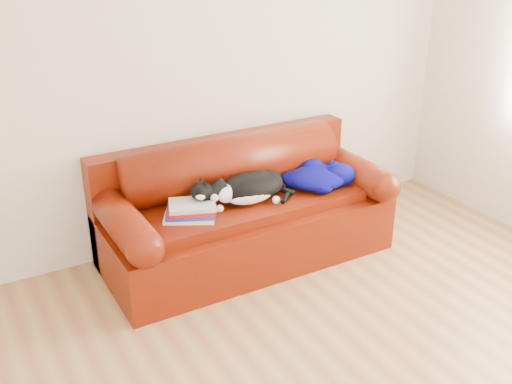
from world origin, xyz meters
TOP-DOWN VIEW (x-y plane):
  - ground at (0.00, 0.00)m, footprint 4.50×4.50m
  - room_shell at (0.12, 0.02)m, footprint 4.52×4.02m
  - sofa_base at (0.09, 1.49)m, footprint 2.10×0.90m
  - sofa_back at (0.09, 1.74)m, footprint 2.10×1.01m
  - book_stack at (-0.39, 1.40)m, footprint 0.42×0.39m
  - cat at (0.07, 1.41)m, footprint 0.73×0.30m
  - blanket at (0.67, 1.41)m, footprint 0.54×0.44m

SIDE VIEW (x-z plane):
  - ground at x=0.00m, z-range 0.00..0.00m
  - sofa_base at x=0.09m, z-range -0.01..0.49m
  - sofa_back at x=0.09m, z-range 0.10..0.98m
  - book_stack at x=-0.39m, z-range 0.50..0.60m
  - blanket at x=0.67m, z-range 0.49..0.66m
  - cat at x=0.07m, z-range 0.47..0.73m
  - room_shell at x=0.12m, z-range 0.36..2.97m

